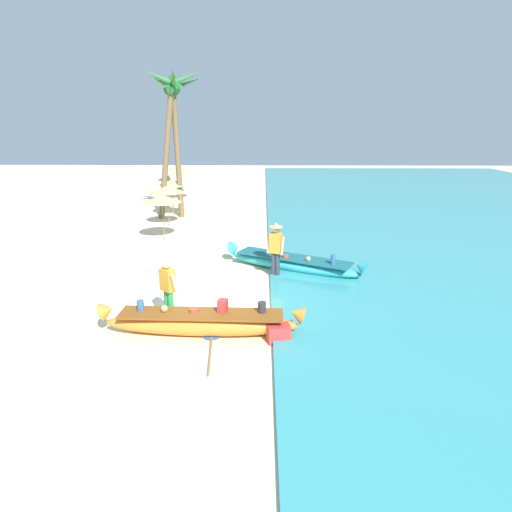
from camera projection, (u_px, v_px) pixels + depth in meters
The scene contains 15 objects.
ground_plane at pixel (211, 309), 11.26m from camera, with size 80.00×80.00×0.00m, color beige.
boat_orange_foreground at pixel (202, 322), 9.82m from camera, with size 4.79×0.81×0.83m.
boat_cyan_midground at pixel (293, 263), 14.07m from camera, with size 4.61×2.84×0.79m.
person_vendor_hatted at pixel (276, 246), 13.24m from camera, with size 0.59×0.45×1.79m.
person_tourist_customer at pixel (168, 287), 10.26m from camera, with size 0.54×0.50×1.61m.
parasol_row_0 at pixel (162, 199), 17.42m from camera, with size 1.60×1.60×1.91m.
parasol_row_1 at pixel (167, 189), 19.86m from camera, with size 1.60×1.60×1.91m.
parasol_row_2 at pixel (172, 183), 22.07m from camera, with size 1.60×1.60×1.91m.
parasol_row_3 at pixel (172, 177), 24.44m from camera, with size 1.60×1.60×1.91m.
parasol_row_4 at pixel (180, 172), 26.83m from camera, with size 1.60×1.60×1.91m.
parasol_row_5 at pixel (178, 168), 29.21m from camera, with size 1.60×1.60×1.91m.
palm_tree_tall_inland at pixel (170, 103), 20.27m from camera, with size 2.74×2.84×7.20m.
palm_tree_leaning_seaward at pixel (175, 107), 20.64m from camera, with size 2.72×2.60×6.96m.
cooler_box at pixel (278, 333), 9.54m from camera, with size 0.51×0.37×0.39m, color #C63838.
paddle at pixel (211, 348), 9.21m from camera, with size 0.37×1.65×0.05m.
Camera 1 is at (1.36, -10.30, 4.70)m, focal length 29.81 mm.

